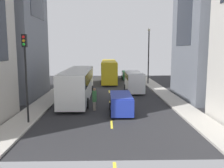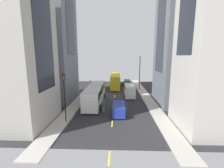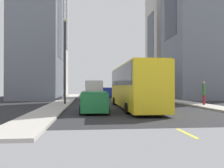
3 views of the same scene
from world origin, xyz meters
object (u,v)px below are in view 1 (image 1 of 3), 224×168
(traffic_light_near_corner, at_px, (25,63))
(car_green_2, at_px, (127,75))
(streetcar_yellow, at_px, (109,69))
(city_bus_white, at_px, (78,82))
(delivery_van_white, at_px, (134,80))
(pedestrian_walking_far, at_px, (68,75))
(car_blue_0, at_px, (121,102))
(pedestrian_crossing_mid, at_px, (95,99))

(traffic_light_near_corner, bearing_deg, car_green_2, 70.38)
(streetcar_yellow, bearing_deg, city_bus_white, -102.69)
(streetcar_yellow, relative_size, delivery_van_white, 2.23)
(city_bus_white, xyz_separation_m, delivery_van_white, (6.67, 4.99, -0.50))
(streetcar_yellow, xyz_separation_m, pedestrian_walking_far, (-6.95, -1.39, -0.80))
(car_blue_0, relative_size, car_green_2, 1.02)
(delivery_van_white, relative_size, traffic_light_near_corner, 0.89)
(pedestrian_crossing_mid, bearing_deg, delivery_van_white, 63.12)
(streetcar_yellow, xyz_separation_m, pedestrian_crossing_mid, (-1.52, -20.16, -1.04))
(delivery_van_white, distance_m, traffic_light_near_corner, 16.72)
(streetcar_yellow, xyz_separation_m, car_green_2, (3.44, 2.83, -1.23))
(city_bus_white, distance_m, pedestrian_crossing_mid, 5.03)
(streetcar_yellow, height_order, pedestrian_walking_far, streetcar_yellow)
(car_blue_0, distance_m, pedestrian_walking_far, 21.20)
(car_green_2, height_order, pedestrian_crossing_mid, pedestrian_crossing_mid)
(city_bus_white, xyz_separation_m, car_green_2, (6.96, 18.46, -1.12))
(car_green_2, bearing_deg, pedestrian_walking_far, -157.89)
(delivery_van_white, bearing_deg, streetcar_yellow, 106.51)
(city_bus_white, xyz_separation_m, traffic_light_near_corner, (-2.67, -8.54, 2.53))
(city_bus_white, height_order, pedestrian_walking_far, city_bus_white)
(city_bus_white, relative_size, car_green_2, 2.90)
(car_blue_0, bearing_deg, streetcar_yellow, 92.20)
(traffic_light_near_corner, bearing_deg, streetcar_yellow, 75.63)
(pedestrian_walking_far, xyz_separation_m, pedestrian_crossing_mid, (5.43, -18.77, -0.24))
(car_green_2, xyz_separation_m, traffic_light_near_corner, (-9.63, -27.00, 3.65))
(delivery_van_white, height_order, traffic_light_near_corner, traffic_light_near_corner)
(pedestrian_crossing_mid, bearing_deg, pedestrian_walking_far, 105.41)
(streetcar_yellow, bearing_deg, pedestrian_walking_far, -168.71)
(car_green_2, bearing_deg, traffic_light_near_corner, -109.62)
(car_green_2, bearing_deg, city_bus_white, -110.65)
(car_green_2, relative_size, pedestrian_crossing_mid, 2.06)
(streetcar_yellow, distance_m, pedestrian_crossing_mid, 20.24)
(city_bus_white, height_order, traffic_light_near_corner, traffic_light_near_corner)
(car_blue_0, xyz_separation_m, traffic_light_near_corner, (-7.00, -3.06, 3.56))
(streetcar_yellow, height_order, pedestrian_crossing_mid, streetcar_yellow)
(traffic_light_near_corner, bearing_deg, pedestrian_crossing_mid, 40.70)
(car_green_2, bearing_deg, car_blue_0, -96.26)
(car_green_2, distance_m, traffic_light_near_corner, 28.90)
(pedestrian_crossing_mid, bearing_deg, city_bus_white, 113.07)
(delivery_van_white, distance_m, pedestrian_walking_far, 13.70)
(delivery_van_white, height_order, pedestrian_crossing_mid, delivery_van_white)
(car_blue_0, relative_size, pedestrian_crossing_mid, 2.12)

